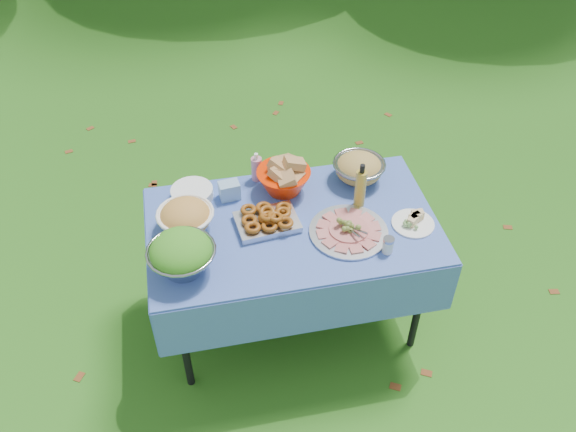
% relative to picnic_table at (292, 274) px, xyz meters
% --- Properties ---
extents(ground, '(80.00, 80.00, 0.00)m').
position_rel_picnic_table_xyz_m(ground, '(0.00, 0.00, -0.38)').
color(ground, '#16370A').
rests_on(ground, ground).
extents(picnic_table, '(1.46, 0.86, 0.76)m').
position_rel_picnic_table_xyz_m(picnic_table, '(0.00, 0.00, 0.00)').
color(picnic_table, '#7CAAEE').
rests_on(picnic_table, ground).
extents(salad_bowl, '(0.36, 0.36, 0.21)m').
position_rel_picnic_table_xyz_m(salad_bowl, '(-0.56, -0.20, 0.48)').
color(salad_bowl, '#919398').
rests_on(salad_bowl, picnic_table).
extents(pasta_bowl_white, '(0.30, 0.30, 0.16)m').
position_rel_picnic_table_xyz_m(pasta_bowl_white, '(-0.52, 0.07, 0.46)').
color(pasta_bowl_white, white).
rests_on(pasta_bowl_white, picnic_table).
extents(plate_stack, '(0.29, 0.29, 0.05)m').
position_rel_picnic_table_xyz_m(plate_stack, '(-0.48, 0.31, 0.41)').
color(plate_stack, white).
rests_on(plate_stack, picnic_table).
extents(wipes_box, '(0.11, 0.09, 0.10)m').
position_rel_picnic_table_xyz_m(wipes_box, '(-0.28, 0.27, 0.43)').
color(wipes_box, '#8BB7DD').
rests_on(wipes_box, picnic_table).
extents(sanitizer_bottle, '(0.07, 0.07, 0.17)m').
position_rel_picnic_table_xyz_m(sanitizer_bottle, '(-0.12, 0.39, 0.47)').
color(sanitizer_bottle, '#CA7C95').
rests_on(sanitizer_bottle, picnic_table).
extents(bread_bowl, '(0.30, 0.30, 0.19)m').
position_rel_picnic_table_xyz_m(bread_bowl, '(0.01, 0.27, 0.48)').
color(bread_bowl, '#F62A00').
rests_on(bread_bowl, picnic_table).
extents(pasta_bowl_steel, '(0.33, 0.33, 0.15)m').
position_rel_picnic_table_xyz_m(pasta_bowl_steel, '(0.43, 0.28, 0.45)').
color(pasta_bowl_steel, '#919398').
rests_on(pasta_bowl_steel, picnic_table).
extents(fried_tray, '(0.33, 0.25, 0.07)m').
position_rel_picnic_table_xyz_m(fried_tray, '(-0.13, 0.02, 0.42)').
color(fried_tray, silver).
rests_on(fried_tray, picnic_table).
extents(charcuterie_platter, '(0.45, 0.45, 0.09)m').
position_rel_picnic_table_xyz_m(charcuterie_platter, '(0.26, -0.12, 0.43)').
color(charcuterie_platter, silver).
rests_on(charcuterie_platter, picnic_table).
extents(oil_bottle, '(0.07, 0.07, 0.26)m').
position_rel_picnic_table_xyz_m(oil_bottle, '(0.37, 0.07, 0.51)').
color(oil_bottle, gold).
rests_on(oil_bottle, picnic_table).
extents(cheese_plate, '(0.27, 0.27, 0.06)m').
position_rel_picnic_table_xyz_m(cheese_plate, '(0.60, -0.13, 0.41)').
color(cheese_plate, white).
rests_on(cheese_plate, picnic_table).
extents(shaker, '(0.06, 0.06, 0.09)m').
position_rel_picnic_table_xyz_m(shaker, '(0.41, -0.28, 0.42)').
color(shaker, silver).
rests_on(shaker, picnic_table).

